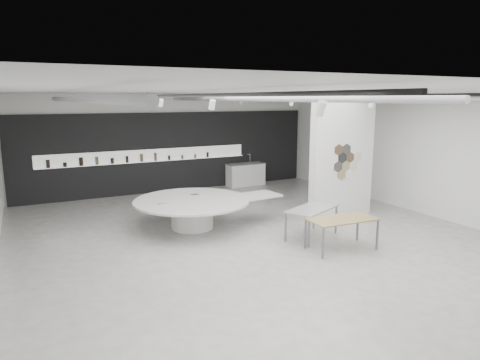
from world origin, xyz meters
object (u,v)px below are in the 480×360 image
display_island (195,209)px  kitchen_counter (246,174)px  sample_table_stone (312,211)px  partition_column (342,159)px  sample_table_wood (342,221)px

display_island → kitchen_counter: bearing=43.5°
display_island → sample_table_stone: display_island is taller
partition_column → sample_table_wood: 3.34m
partition_column → kitchen_counter: partition_column is taller
display_island → kitchen_counter: size_ratio=2.64×
sample_table_wood → kitchen_counter: (1.56, 7.99, -0.25)m
display_island → kitchen_counter: kitchen_counter is taller
kitchen_counter → display_island: bearing=-133.4°
sample_table_wood → partition_column: bearing=50.7°
partition_column → sample_table_wood: size_ratio=2.11×
partition_column → display_island: partition_column is taller
display_island → partition_column: bearing=-15.8°
display_island → sample_table_wood: 4.16m
partition_column → sample_table_wood: partition_column is taller
sample_table_stone → kitchen_counter: bearing=76.5°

